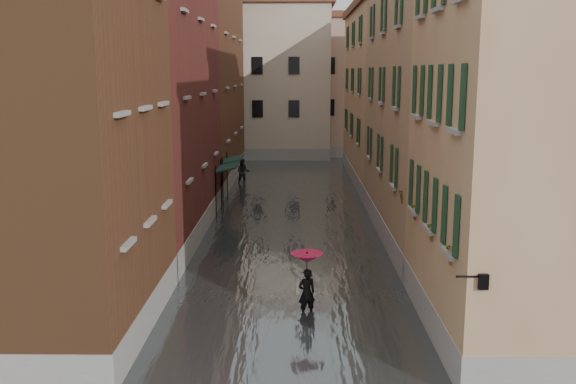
{
  "coord_description": "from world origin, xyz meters",
  "views": [
    {
      "loc": [
        0.21,
        -19.64,
        7.59
      ],
      "look_at": [
        -0.11,
        4.55,
        3.0
      ],
      "focal_mm": 40.0,
      "sensor_mm": 36.0,
      "label": 1
    }
  ],
  "objects": [
    {
      "name": "pedestrian_far",
      "position": [
        -3.34,
        22.49,
        0.94
      ],
      "size": [
        0.98,
        0.8,
        1.87
      ],
      "primitive_type": "imported",
      "rotation": [
        0.0,
        0.0,
        0.11
      ],
      "color": "black",
      "rests_on": "ground"
    },
    {
      "name": "ground",
      "position": [
        0.0,
        0.0,
        0.0
      ],
      "size": [
        120.0,
        120.0,
        0.0
      ],
      "primitive_type": "plane",
      "color": "#5A5A5D",
      "rests_on": "ground"
    },
    {
      "name": "building_right_far",
      "position": [
        7.0,
        24.0,
        5.75
      ],
      "size": [
        6.0,
        16.0,
        11.5
      ],
      "primitive_type": "cube",
      "color": "#A47A54",
      "rests_on": "ground"
    },
    {
      "name": "floodwater",
      "position": [
        0.0,
        13.0,
        0.1
      ],
      "size": [
        10.0,
        60.0,
        0.2
      ],
      "primitive_type": "cube",
      "color": "#4A5152",
      "rests_on": "ground"
    },
    {
      "name": "building_left_far",
      "position": [
        -7.0,
        24.0,
        7.0
      ],
      "size": [
        6.0,
        16.0,
        14.0
      ],
      "primitive_type": "cube",
      "color": "brown",
      "rests_on": "ground"
    },
    {
      "name": "window_planters",
      "position": [
        4.12,
        -0.92,
        3.51
      ],
      "size": [
        0.59,
        8.19,
        0.84
      ],
      "color": "brown",
      "rests_on": "ground"
    },
    {
      "name": "awning_near",
      "position": [
        -3.48,
        14.36,
        2.47
      ],
      "size": [
        1.09,
        3.15,
        2.8
      ],
      "color": "#142F25",
      "rests_on": "ground"
    },
    {
      "name": "wall_lantern",
      "position": [
        4.33,
        -6.0,
        3.01
      ],
      "size": [
        0.71,
        0.22,
        0.35
      ],
      "color": "black",
      "rests_on": "ground"
    },
    {
      "name": "building_left_mid",
      "position": [
        -7.0,
        9.0,
        6.25
      ],
      "size": [
        6.0,
        14.0,
        12.5
      ],
      "primitive_type": "cube",
      "color": "maroon",
      "rests_on": "ground"
    },
    {
      "name": "building_left_near",
      "position": [
        -7.0,
        -2.0,
        6.5
      ],
      "size": [
        6.0,
        8.0,
        13.0
      ],
      "primitive_type": "cube",
      "color": "brown",
      "rests_on": "ground"
    },
    {
      "name": "building_right_near",
      "position": [
        7.0,
        -2.0,
        5.75
      ],
      "size": [
        6.0,
        8.0,
        11.5
      ],
      "primitive_type": "cube",
      "color": "#A47A54",
      "rests_on": "ground"
    },
    {
      "name": "building_end_cream",
      "position": [
        -3.0,
        38.0,
        6.5
      ],
      "size": [
        12.0,
        9.0,
        13.0
      ],
      "primitive_type": "cube",
      "color": "beige",
      "rests_on": "ground"
    },
    {
      "name": "awning_far",
      "position": [
        -3.48,
        16.78,
        2.47
      ],
      "size": [
        1.09,
        3.15,
        2.8
      ],
      "color": "#142F25",
      "rests_on": "ground"
    },
    {
      "name": "building_right_mid",
      "position": [
        7.0,
        9.0,
        6.5
      ],
      "size": [
        6.0,
        14.0,
        13.0
      ],
      "primitive_type": "cube",
      "color": "#977B5B",
      "rests_on": "ground"
    },
    {
      "name": "pedestrian_main",
      "position": [
        0.53,
        -0.62,
        1.33
      ],
      "size": [
        1.06,
        1.06,
        2.06
      ],
      "color": "black",
      "rests_on": "ground"
    },
    {
      "name": "building_end_pink",
      "position": [
        6.0,
        40.0,
        6.0
      ],
      "size": [
        10.0,
        9.0,
        12.0
      ],
      "primitive_type": "cube",
      "color": "tan",
      "rests_on": "ground"
    }
  ]
}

